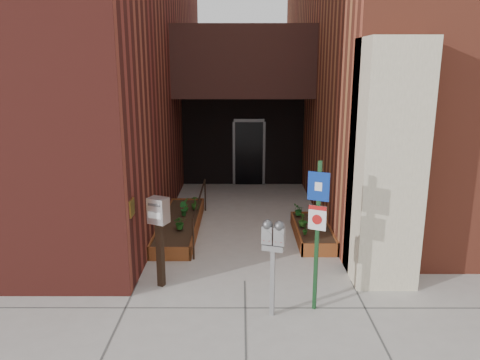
{
  "coord_description": "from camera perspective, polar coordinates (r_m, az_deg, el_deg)",
  "views": [
    {
      "loc": [
        -0.07,
        -8.04,
        3.97
      ],
      "look_at": [
        -0.09,
        1.8,
        1.5
      ],
      "focal_mm": 35.0,
      "sensor_mm": 36.0,
      "label": 1
    }
  ],
  "objects": [
    {
      "name": "ground",
      "position": [
        8.96,
        0.56,
        -12.21
      ],
      "size": [
        80.0,
        80.0,
        0.0
      ],
      "primitive_type": "plane",
      "color": "#9E9991",
      "rests_on": "ground"
    },
    {
      "name": "shrub_right_b",
      "position": [
        10.4,
        7.99,
        -5.7
      ],
      "size": [
        0.23,
        0.23,
        0.35
      ],
      "primitive_type": "imported",
      "rotation": [
        0.0,
        0.0,
        2.8
      ],
      "color": "#185016",
      "rests_on": "planter_right"
    },
    {
      "name": "planter_left",
      "position": [
        11.49,
        -7.33,
        -5.54
      ],
      "size": [
        0.9,
        3.6,
        0.3
      ],
      "color": "brown",
      "rests_on": "ground"
    },
    {
      "name": "sign_post",
      "position": [
        7.52,
        9.42,
        -4.93
      ],
      "size": [
        0.32,
        0.16,
        2.51
      ],
      "color": "#163E1D",
      "rests_on": "ground"
    },
    {
      "name": "planter_right",
      "position": [
        11.06,
        8.85,
        -6.4
      ],
      "size": [
        0.8,
        2.2,
        0.3
      ],
      "color": "brown",
      "rests_on": "ground"
    },
    {
      "name": "shrub_left_c",
      "position": [
        12.1,
        -5.5,
        -2.77
      ],
      "size": [
        0.23,
        0.23,
        0.35
      ],
      "primitive_type": "imported",
      "rotation": [
        0.0,
        0.0,
        3.33
      ],
      "color": "#245317",
      "rests_on": "planter_left"
    },
    {
      "name": "shrub_left_d",
      "position": [
        11.97,
        -6.59,
        -2.98
      ],
      "size": [
        0.21,
        0.21,
        0.36
      ],
      "primitive_type": "imported",
      "rotation": [
        0.0,
        0.0,
        4.85
      ],
      "color": "#1D611B",
      "rests_on": "planter_left"
    },
    {
      "name": "payment_dropbox",
      "position": [
        8.45,
        -9.86,
        -5.19
      ],
      "size": [
        0.4,
        0.36,
        1.68
      ],
      "color": "black",
      "rests_on": "ground"
    },
    {
      "name": "shrub_right_a",
      "position": [
        10.9,
        7.62,
        -4.82
      ],
      "size": [
        0.21,
        0.21,
        0.32
      ],
      "primitive_type": "imported",
      "rotation": [
        0.0,
        0.0,
        1.43
      ],
      "color": "#265B1A",
      "rests_on": "planter_right"
    },
    {
      "name": "parking_meter",
      "position": [
        7.37,
        4.07,
        -7.6
      ],
      "size": [
        0.38,
        0.23,
        1.62
      ],
      "color": "#9B9A9D",
      "rests_on": "ground"
    },
    {
      "name": "shrub_left_b",
      "position": [
        11.66,
        -6.95,
        -3.49
      ],
      "size": [
        0.27,
        0.27,
        0.34
      ],
      "primitive_type": "imported",
      "rotation": [
        0.0,
        0.0,
        2.42
      ],
      "color": "#19591F",
      "rests_on": "planter_left"
    },
    {
      "name": "shrub_right_c",
      "position": [
        11.65,
        7.15,
        -3.63
      ],
      "size": [
        0.33,
        0.33,
        0.29
      ],
      "primitive_type": "imported",
      "rotation": [
        0.0,
        0.0,
        4.4
      ],
      "color": "#1C6220",
      "rests_on": "planter_right"
    },
    {
      "name": "handrail",
      "position": [
        11.2,
        -4.92,
        -2.69
      ],
      "size": [
        0.04,
        3.34,
        0.9
      ],
      "color": "black",
      "rests_on": "ground"
    },
    {
      "name": "shrub_left_a",
      "position": [
        10.73,
        -7.32,
        -5.13
      ],
      "size": [
        0.35,
        0.35,
        0.32
      ],
      "primitive_type": "imported",
      "rotation": [
        0.0,
        0.0,
        0.25
      ],
      "color": "#1C5518",
      "rests_on": "planter_left"
    },
    {
      "name": "architecture",
      "position": [
        14.96,
        -0.34,
        17.95
      ],
      "size": [
        20.0,
        14.6,
        10.0
      ],
      "color": "maroon",
      "rests_on": "ground"
    }
  ]
}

